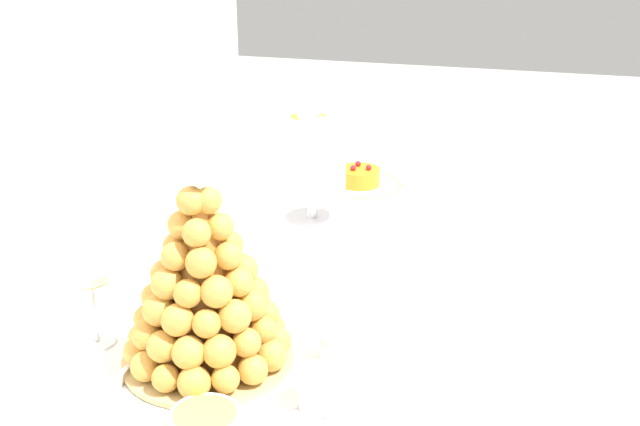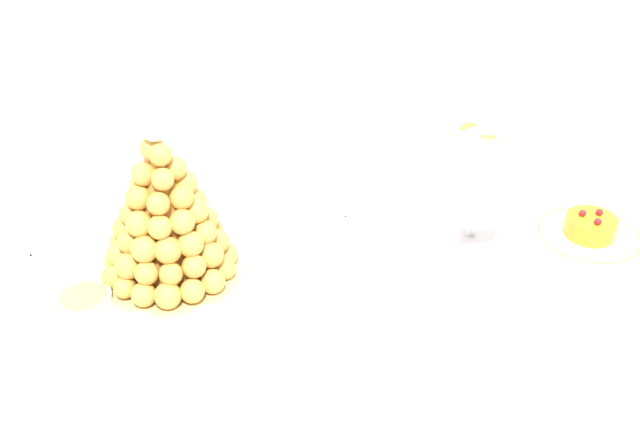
% 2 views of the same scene
% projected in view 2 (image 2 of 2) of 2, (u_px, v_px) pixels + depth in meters
% --- Properties ---
extents(buffet_table, '(1.61, 1.02, 0.78)m').
position_uv_depth(buffet_table, '(277.00, 322.00, 1.45)').
color(buffet_table, brown).
rests_on(buffet_table, ground_plane).
extents(serving_tray, '(0.63, 0.36, 0.02)m').
position_uv_depth(serving_tray, '(203.00, 296.00, 1.37)').
color(serving_tray, white).
rests_on(serving_tray, buffet_table).
extents(croquembouche, '(0.26, 0.26, 0.32)m').
position_uv_depth(croquembouche, '(165.00, 220.00, 1.36)').
color(croquembouche, tan).
rests_on(croquembouche, serving_tray).
extents(dessert_cup_left, '(0.06, 0.06, 0.05)m').
position_uv_depth(dessert_cup_left, '(66.00, 352.00, 1.21)').
color(dessert_cup_left, silver).
rests_on(dessert_cup_left, serving_tray).
extents(dessert_cup_mid_left, '(0.06, 0.06, 0.05)m').
position_uv_depth(dessert_cup_mid_left, '(138.00, 338.00, 1.24)').
color(dessert_cup_mid_left, silver).
rests_on(dessert_cup_mid_left, serving_tray).
extents(dessert_cup_centre, '(0.06, 0.06, 0.05)m').
position_uv_depth(dessert_cup_centre, '(208.00, 327.00, 1.27)').
color(dessert_cup_centre, silver).
rests_on(dessert_cup_centre, serving_tray).
extents(dessert_cup_mid_right, '(0.05, 0.05, 0.05)m').
position_uv_depth(dessert_cup_mid_right, '(275.00, 314.00, 1.29)').
color(dessert_cup_mid_right, silver).
rests_on(dessert_cup_mid_right, serving_tray).
extents(dessert_cup_right, '(0.06, 0.06, 0.05)m').
position_uv_depth(dessert_cup_right, '(346.00, 306.00, 1.31)').
color(dessert_cup_right, silver).
rests_on(dessert_cup_right, serving_tray).
extents(creme_brulee_ramekin, '(0.10, 0.10, 0.02)m').
position_uv_depth(creme_brulee_ramekin, '(85.00, 300.00, 1.34)').
color(creme_brulee_ramekin, white).
rests_on(creme_brulee_ramekin, serving_tray).
extents(macaron_goblet, '(0.15, 0.15, 0.25)m').
position_uv_depth(macaron_goblet, '(477.00, 173.00, 1.46)').
color(macaron_goblet, white).
rests_on(macaron_goblet, buffet_table).
extents(fruit_tart_plate, '(0.21, 0.21, 0.06)m').
position_uv_depth(fruit_tart_plate, '(589.00, 231.00, 1.53)').
color(fruit_tart_plate, white).
rests_on(fruit_tart_plate, buffet_table).
extents(wine_glass, '(0.08, 0.08, 0.18)m').
position_uv_depth(wine_glass, '(167.00, 166.00, 1.52)').
color(wine_glass, silver).
rests_on(wine_glass, buffet_table).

